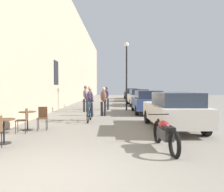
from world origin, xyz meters
name	(u,v)px	position (x,y,z in m)	size (l,w,h in m)	color
ground_plane	(58,179)	(0.00, 0.00, 0.00)	(88.00, 88.00, 0.00)	gray
building_facade_left	(59,45)	(-3.45, 14.00, 5.08)	(0.54, 68.00, 10.16)	tan
cafe_table_near	(4,126)	(-2.24, 2.49, 0.52)	(0.64, 0.64, 0.72)	black
cafe_table_mid	(27,117)	(-2.35, 4.54, 0.52)	(0.64, 0.64, 0.72)	black
cafe_chair_mid_toward_street	(43,117)	(-1.79, 4.61, 0.52)	(0.44, 0.44, 0.89)	black
cafe_chair_mid_toward_wall	(24,119)	(-2.27, 3.99, 0.52)	(0.45, 0.45, 0.89)	black
cyclist_on_bicycle	(90,105)	(-0.21, 6.90, 0.81)	(0.52, 1.76, 1.74)	black
pedestrian_near	(103,100)	(0.36, 8.83, 0.94)	(0.38, 0.29, 1.67)	#26262D
pedestrian_mid	(86,97)	(-0.94, 10.87, 1.00)	(0.35, 0.25, 1.77)	#26262D
pedestrian_far	(107,97)	(0.42, 12.45, 0.97)	(0.34, 0.24, 1.72)	#26262D
pedestrian_furthest	(90,96)	(-1.03, 14.45, 0.93)	(0.34, 0.25, 1.65)	#26262D
street_lamp	(127,67)	(1.87, 12.21, 3.11)	(0.32, 0.32, 4.90)	black
parked_car_nearest	(173,110)	(3.33, 4.81, 0.76)	(1.82, 4.15, 1.46)	beige
parked_car_second	(147,101)	(3.08, 10.30, 0.75)	(1.75, 4.09, 1.45)	#384C84
parked_car_third	(138,97)	(3.14, 16.43, 0.76)	(1.85, 4.19, 1.47)	beige
parked_car_fourth	(133,95)	(3.20, 22.58, 0.77)	(1.90, 4.24, 1.49)	#23512D
parked_car_fifth	(131,93)	(3.29, 28.16, 0.78)	(1.79, 4.23, 1.50)	black
parked_motorcycle	(165,134)	(2.38, 2.00, 0.40)	(0.62, 2.15, 0.92)	black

